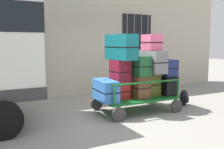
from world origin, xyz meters
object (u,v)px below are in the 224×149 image
(suitcase_left_bottom, at_px, (105,90))
(suitcase_midleft_top, at_px, (121,47))
(suitcase_midright_middle, at_px, (151,62))
(suitcase_right_bottom, at_px, (164,85))
(suitcase_midright_top, at_px, (152,42))
(suitcase_midleft_bottom, at_px, (122,91))
(backpack, at_px, (184,98))
(suitcase_midright_bottom, at_px, (150,84))
(suitcase_right_middle, at_px, (163,67))
(suitcase_midleft_middle, at_px, (120,71))
(luggage_cart, at_px, (136,99))
(suitcase_center_middle, at_px, (136,66))
(suitcase_center_bottom, at_px, (136,86))

(suitcase_left_bottom, relative_size, suitcase_midleft_top, 0.96)
(suitcase_midright_middle, bearing_deg, suitcase_right_bottom, -1.26)
(suitcase_midright_top, bearing_deg, suitcase_midleft_top, 177.79)
(suitcase_midleft_bottom, bearing_deg, backpack, -2.51)
(suitcase_midright_bottom, xyz_separation_m, suitcase_midright_top, (0.00, -0.02, 1.06))
(suitcase_midright_top, bearing_deg, suitcase_right_middle, 8.23)
(suitcase_midleft_middle, bearing_deg, luggage_cart, -4.18)
(suitcase_left_bottom, height_order, suitcase_midleft_middle, suitcase_midleft_middle)
(suitcase_center_middle, relative_size, suitcase_midright_middle, 0.85)
(suitcase_right_middle, bearing_deg, suitcase_midleft_middle, -179.80)
(suitcase_midleft_top, xyz_separation_m, suitcase_midright_middle, (0.87, -0.03, -0.38))
(suitcase_midleft_top, xyz_separation_m, backpack, (1.94, -0.13, -1.40))
(suitcase_midleft_bottom, height_order, suitcase_midleft_middle, suitcase_midleft_middle)
(suitcase_left_bottom, height_order, backpack, suitcase_left_bottom)
(suitcase_center_bottom, xyz_separation_m, suitcase_right_bottom, (0.87, -0.03, -0.03))
(suitcase_midright_bottom, xyz_separation_m, backpack, (1.06, -0.11, -0.45))
(suitcase_midleft_middle, relative_size, suitcase_center_bottom, 0.73)
(suitcase_left_bottom, distance_m, suitcase_midleft_middle, 0.61)
(suitcase_midleft_bottom, height_order, suitcase_right_bottom, suitcase_right_bottom)
(suitcase_midleft_bottom, distance_m, suitcase_midleft_middle, 0.48)
(suitcase_midright_bottom, distance_m, suitcase_midright_middle, 0.58)
(suitcase_midleft_bottom, height_order, suitcase_midright_middle, suitcase_midright_middle)
(suitcase_right_bottom, xyz_separation_m, suitcase_right_middle, (0.00, 0.07, 0.46))
(suitcase_midright_middle, height_order, suitcase_midright_top, suitcase_midright_top)
(suitcase_center_bottom, relative_size, suitcase_right_bottom, 0.96)
(suitcase_midleft_middle, bearing_deg, backpack, -4.56)
(suitcase_midright_top, height_order, backpack, suitcase_midright_top)
(suitcase_left_bottom, distance_m, suitcase_midright_middle, 1.45)
(suitcase_midright_bottom, relative_size, backpack, 1.35)
(suitcase_left_bottom, relative_size, backpack, 2.07)
(suitcase_right_bottom, bearing_deg, suitcase_midright_top, 179.60)
(luggage_cart, xyz_separation_m, suitcase_center_bottom, (0.00, -0.00, 0.33))
(suitcase_center_bottom, bearing_deg, luggage_cart, 90.00)
(suitcase_right_bottom, height_order, suitcase_right_middle, suitcase_right_middle)
(suitcase_midright_top, bearing_deg, suitcase_midleft_middle, 176.17)
(suitcase_center_middle, distance_m, suitcase_midright_bottom, 0.66)
(suitcase_midleft_bottom, bearing_deg, suitcase_right_bottom, 0.34)
(suitcase_left_bottom, bearing_deg, luggage_cart, 2.28)
(suitcase_left_bottom, bearing_deg, suitcase_midleft_top, 5.48)
(suitcase_midleft_bottom, bearing_deg, suitcase_left_bottom, 179.66)
(suitcase_center_middle, bearing_deg, suitcase_right_bottom, -2.61)
(suitcase_left_bottom, distance_m, suitcase_right_bottom, 1.75)
(luggage_cart, bearing_deg, suitcase_midright_middle, -2.62)
(suitcase_midleft_bottom, bearing_deg, suitcase_midleft_top, 90.00)
(suitcase_midleft_bottom, height_order, suitcase_right_middle, suitcase_right_middle)
(suitcase_left_bottom, distance_m, suitcase_midleft_top, 1.10)
(luggage_cart, relative_size, suitcase_right_middle, 2.42)
(suitcase_midleft_middle, height_order, suitcase_midright_top, suitcase_midright_top)
(suitcase_midleft_middle, bearing_deg, suitcase_right_middle, 0.20)
(suitcase_left_bottom, height_order, suitcase_midleft_bottom, suitcase_left_bottom)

